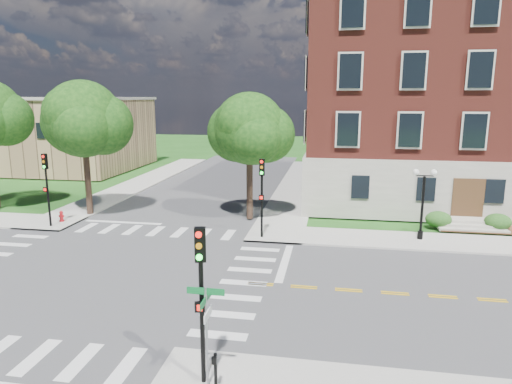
% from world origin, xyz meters
% --- Properties ---
extents(ground, '(160.00, 160.00, 0.00)m').
position_xyz_m(ground, '(0.00, 0.00, 0.00)').
color(ground, '#1C4D15').
rests_on(ground, ground).
extents(road_ew, '(90.00, 12.00, 0.01)m').
position_xyz_m(road_ew, '(0.00, 0.00, 0.01)').
color(road_ew, '#3D3D3F').
rests_on(road_ew, ground).
extents(road_ns, '(12.00, 90.00, 0.01)m').
position_xyz_m(road_ns, '(0.00, 0.00, 0.01)').
color(road_ns, '#3D3D3F').
rests_on(road_ns, ground).
extents(sidewalk_ne, '(34.00, 34.00, 0.12)m').
position_xyz_m(sidewalk_ne, '(15.38, 15.38, 0.06)').
color(sidewalk_ne, '#9E9B93').
rests_on(sidewalk_ne, ground).
extents(sidewalk_nw, '(34.00, 34.00, 0.12)m').
position_xyz_m(sidewalk_nw, '(-15.38, 15.38, 0.06)').
color(sidewalk_nw, '#9E9B93').
rests_on(sidewalk_nw, ground).
extents(crosswalk_east, '(2.20, 10.20, 0.02)m').
position_xyz_m(crosswalk_east, '(7.20, 0.00, 0.00)').
color(crosswalk_east, silver).
rests_on(crosswalk_east, ground).
extents(stop_bar_east, '(0.40, 5.50, 0.00)m').
position_xyz_m(stop_bar_east, '(8.80, 3.00, 0.00)').
color(stop_bar_east, silver).
rests_on(stop_bar_east, ground).
extents(main_building, '(30.60, 22.40, 16.50)m').
position_xyz_m(main_building, '(24.00, 21.99, 8.34)').
color(main_building, gray).
rests_on(main_building, ground).
extents(secondary_building, '(20.40, 15.40, 8.30)m').
position_xyz_m(secondary_building, '(-22.00, 30.00, 4.28)').
color(secondary_building, '#89664B').
rests_on(secondary_building, ground).
extents(tree_c, '(5.39, 5.39, 9.53)m').
position_xyz_m(tree_c, '(-6.26, 10.27, 6.93)').
color(tree_c, black).
rests_on(tree_c, ground).
extents(tree_d, '(4.88, 4.88, 8.70)m').
position_xyz_m(tree_d, '(5.46, 10.95, 6.35)').
color(tree_d, black).
rests_on(tree_d, ground).
extents(traffic_signal_se, '(0.37, 0.42, 4.80)m').
position_xyz_m(traffic_signal_se, '(7.52, -7.69, 3.19)').
color(traffic_signal_se, black).
rests_on(traffic_signal_se, ground).
extents(traffic_signal_ne, '(0.36, 0.41, 4.80)m').
position_xyz_m(traffic_signal_ne, '(6.97, 6.82, 3.19)').
color(traffic_signal_ne, black).
rests_on(traffic_signal_ne, ground).
extents(traffic_signal_nw, '(0.36, 0.41, 4.80)m').
position_xyz_m(traffic_signal_nw, '(-7.15, 6.82, 3.19)').
color(traffic_signal_nw, black).
rests_on(traffic_signal_nw, ground).
extents(twin_lamp_west, '(1.36, 0.36, 4.23)m').
position_xyz_m(twin_lamp_west, '(16.40, 8.04, 2.52)').
color(twin_lamp_west, black).
rests_on(twin_lamp_west, ground).
extents(street_sign_pole, '(1.10, 1.10, 3.10)m').
position_xyz_m(street_sign_pole, '(7.71, -7.88, 2.31)').
color(street_sign_pole, gray).
rests_on(street_sign_pole, ground).
extents(push_button_post, '(0.14, 0.21, 1.20)m').
position_xyz_m(push_button_post, '(8.00, -8.09, 0.80)').
color(push_button_post, black).
rests_on(push_button_post, ground).
extents(fire_hydrant, '(0.35, 0.35, 0.75)m').
position_xyz_m(fire_hydrant, '(-7.07, 7.96, 0.46)').
color(fire_hydrant, '#9C0C12').
rests_on(fire_hydrant, ground).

